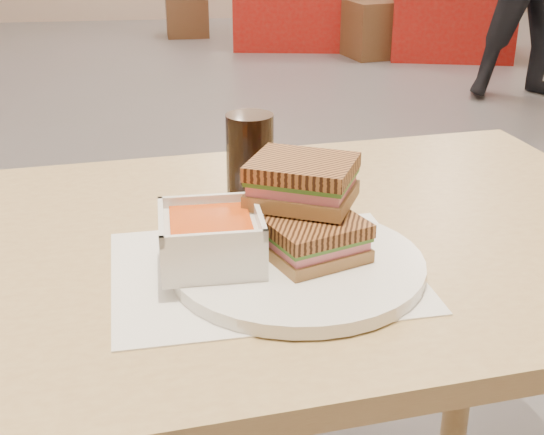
{
  "coord_description": "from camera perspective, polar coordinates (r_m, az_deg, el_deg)",
  "views": [
    {
      "loc": [
        -0.09,
        -2.76,
        1.15
      ],
      "look_at": [
        0.01,
        -2.0,
        0.82
      ],
      "focal_mm": 48.59,
      "sensor_mm": 36.0,
      "label": 1
    }
  ],
  "objects": [
    {
      "name": "bg_chair_1l",
      "position": [
        5.91,
        7.85,
        14.26
      ],
      "size": [
        0.45,
        0.45,
        0.43
      ],
      "color": "brown",
      "rests_on": "ground"
    },
    {
      "name": "plate",
      "position": [
        0.86,
        2.01,
        -3.69
      ],
      "size": [
        0.3,
        0.3,
        0.02
      ],
      "color": "white",
      "rests_on": "tray_liner"
    },
    {
      "name": "bg_chair_2l",
      "position": [
        6.83,
        -6.62,
        15.5
      ],
      "size": [
        0.37,
        0.37,
        0.41
      ],
      "color": "brown",
      "rests_on": "ground"
    },
    {
      "name": "cola_glass",
      "position": [
        1.01,
        -1.71,
        4.17
      ],
      "size": [
        0.06,
        0.06,
        0.14
      ],
      "color": "black",
      "rests_on": "main_table"
    },
    {
      "name": "bg_chair_2r",
      "position": [
        6.88,
        2.91,
        15.78
      ],
      "size": [
        0.49,
        0.49,
        0.43
      ],
      "color": "brown",
      "rests_on": "ground"
    },
    {
      "name": "panini_upper",
      "position": [
        0.87,
        2.36,
        2.83
      ],
      "size": [
        0.15,
        0.14,
        0.05
      ],
      "color": "#996D46",
      "rests_on": "panini_lower"
    },
    {
      "name": "main_table",
      "position": [
        1.0,
        -3.6,
        -7.68
      ],
      "size": [
        1.27,
        0.84,
        0.75
      ],
      "color": "tan",
      "rests_on": "ground"
    },
    {
      "name": "soup_bowl",
      "position": [
        0.84,
        -4.74,
        -1.79
      ],
      "size": [
        0.12,
        0.12,
        0.06
      ],
      "color": "white",
      "rests_on": "plate"
    },
    {
      "name": "tray_liner",
      "position": [
        0.87,
        -0.63,
        -4.13
      ],
      "size": [
        0.37,
        0.3,
        0.0
      ],
      "color": "white",
      "rests_on": "main_table"
    },
    {
      "name": "bg_table_1",
      "position": [
        6.14,
        13.69,
        15.93
      ],
      "size": [
        1.1,
        1.1,
        0.79
      ],
      "color": "#AC0C0B",
      "rests_on": "ground"
    },
    {
      "name": "panini_lower",
      "position": [
        0.85,
        3.4,
        -1.71
      ],
      "size": [
        0.13,
        0.12,
        0.05
      ],
      "color": "#996D46",
      "rests_on": "plate"
    }
  ]
}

